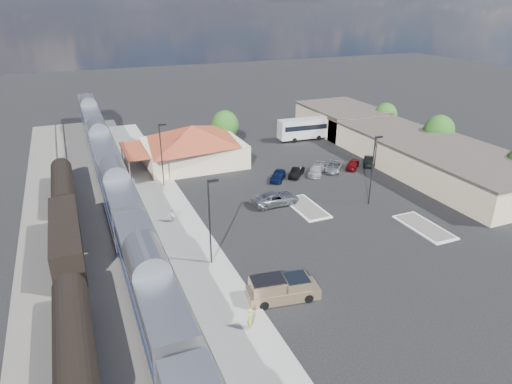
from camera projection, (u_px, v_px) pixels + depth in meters
name	position (u px, v px, depth m)	size (l,w,h in m)	color
ground	(285.00, 220.00, 54.33)	(280.00, 280.00, 0.00)	black
railbed	(94.00, 222.00, 53.64)	(16.00, 100.00, 0.12)	#4C4944
platform	(174.00, 216.00, 55.13)	(5.50, 92.00, 0.18)	gray
passenger_train	(117.00, 194.00, 54.41)	(3.00, 104.00, 5.55)	silver
freight_cars	(66.00, 240.00, 45.82)	(2.80, 46.00, 4.00)	black
station_depot	(192.00, 145.00, 71.87)	(18.35, 12.24, 6.20)	#C2AC8E
buildings_east	(399.00, 143.00, 75.51)	(14.40, 51.40, 4.80)	#C6B28C
traffic_island_south	(306.00, 207.00, 57.41)	(3.30, 7.50, 0.21)	silver
traffic_island_north	(424.00, 227.00, 52.46)	(3.30, 7.50, 0.21)	silver
lamp_plat_s	(210.00, 216.00, 43.28)	(1.08, 0.25, 9.00)	black
lamp_plat_n	(162.00, 150.00, 61.96)	(1.08, 0.25, 9.00)	black
lamp_lot	(373.00, 165.00, 56.54)	(1.08, 0.25, 9.00)	black
tree_east_b	(439.00, 131.00, 74.94)	(4.94, 4.94, 6.96)	#382314
tree_east_c	(385.00, 116.00, 87.01)	(4.41, 4.41, 6.21)	#382314
tree_depot	(225.00, 125.00, 79.30)	(4.71, 4.71, 6.63)	#382314
pickup_truck	(283.00, 289.00, 39.71)	(6.53, 3.17, 2.16)	#9E8361
suv	(276.00, 199.00, 58.09)	(2.81, 6.10, 1.70)	#9A9CA1
coach_bus	(310.00, 127.00, 84.81)	(12.38, 3.39, 3.93)	white
person_a	(250.00, 319.00, 35.85)	(0.70, 0.46, 1.93)	#B3BE3B
person_b	(171.00, 215.00, 53.15)	(0.86, 0.67, 1.77)	silver
parked_car_a	(278.00, 176.00, 66.00)	(1.71, 4.24, 1.44)	#0D1C44
parked_car_b	(297.00, 172.00, 67.41)	(1.44, 4.12, 1.36)	black
parked_car_c	(317.00, 170.00, 68.28)	(1.98, 4.88, 1.42)	silver
parked_car_d	(334.00, 166.00, 69.67)	(2.30, 4.99, 1.39)	#929699
parked_car_e	(353.00, 164.00, 70.56)	(1.59, 3.96, 1.35)	maroon
parked_car_f	(369.00, 161.00, 71.95)	(1.45, 4.15, 1.37)	black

